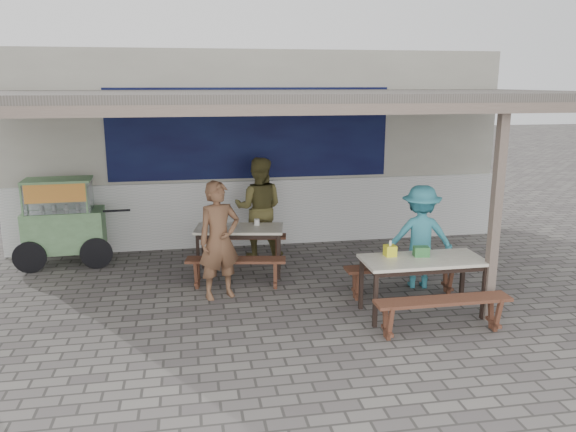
% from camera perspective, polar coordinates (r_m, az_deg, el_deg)
% --- Properties ---
extents(ground, '(60.00, 60.00, 0.00)m').
position_cam_1_polar(ground, '(7.71, 0.46, -8.95)').
color(ground, slate).
rests_on(ground, ground).
extents(back_wall, '(9.00, 1.28, 3.50)m').
position_cam_1_polar(back_wall, '(10.73, -3.06, 6.90)').
color(back_wall, beige).
rests_on(back_wall, ground).
extents(warung_roof, '(9.00, 4.21, 2.81)m').
position_cam_1_polar(warung_roof, '(8.02, -0.59, 11.86)').
color(warung_roof, '#57514A').
rests_on(warung_roof, ground).
extents(table_left, '(1.43, 0.86, 0.75)m').
position_cam_1_polar(table_left, '(8.72, -4.97, -1.69)').
color(table_left, silver).
rests_on(table_left, ground).
extents(bench_left_street, '(1.47, 0.53, 0.45)m').
position_cam_1_polar(bench_left_street, '(8.21, -5.31, -5.09)').
color(bench_left_street, brown).
rests_on(bench_left_street, ground).
extents(bench_left_wall, '(1.47, 0.53, 0.45)m').
position_cam_1_polar(bench_left_wall, '(9.42, -4.60, -2.62)').
color(bench_left_wall, brown).
rests_on(bench_left_wall, ground).
extents(table_right, '(1.55, 0.70, 0.75)m').
position_cam_1_polar(table_right, '(7.38, 13.52, -4.79)').
color(table_right, silver).
rests_on(table_right, ground).
extents(bench_right_street, '(1.65, 0.28, 0.45)m').
position_cam_1_polar(bench_right_street, '(6.96, 15.44, -8.93)').
color(bench_right_street, brown).
rests_on(bench_right_street, ground).
extents(bench_right_wall, '(1.65, 0.28, 0.45)m').
position_cam_1_polar(bench_right_wall, '(8.03, 11.62, -5.67)').
color(bench_right_wall, brown).
rests_on(bench_right_wall, ground).
extents(vendor_cart, '(1.79, 0.74, 1.43)m').
position_cam_1_polar(vendor_cart, '(9.82, -21.91, -0.25)').
color(vendor_cart, '#76AA71').
rests_on(vendor_cart, ground).
extents(patron_street_side, '(0.70, 0.57, 1.65)m').
position_cam_1_polar(patron_street_side, '(7.76, -7.00, -2.47)').
color(patron_street_side, brown).
rests_on(patron_street_side, ground).
extents(patron_wall_side, '(0.97, 0.83, 1.72)m').
position_cam_1_polar(patron_wall_side, '(9.52, -2.98, 0.83)').
color(patron_wall_side, brown).
rests_on(patron_wall_side, ground).
extents(patron_right_table, '(1.08, 0.78, 1.51)m').
position_cam_1_polar(patron_right_table, '(8.36, 13.27, -2.06)').
color(patron_right_table, teal).
rests_on(patron_right_table, ground).
extents(tissue_box, '(0.15, 0.15, 0.14)m').
position_cam_1_polar(tissue_box, '(7.36, 10.33, -3.48)').
color(tissue_box, yellow).
rests_on(tissue_box, table_right).
extents(donation_box, '(0.21, 0.15, 0.13)m').
position_cam_1_polar(donation_box, '(7.43, 13.38, -3.52)').
color(donation_box, '#35783D').
rests_on(donation_box, table_right).
extents(condiment_jar, '(0.08, 0.08, 0.10)m').
position_cam_1_polar(condiment_jar, '(8.83, -3.19, -0.60)').
color(condiment_jar, silver).
rests_on(condiment_jar, table_left).
extents(condiment_bowl, '(0.18, 0.18, 0.04)m').
position_cam_1_polar(condiment_bowl, '(8.72, -6.72, -1.04)').
color(condiment_bowl, silver).
rests_on(condiment_bowl, table_left).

